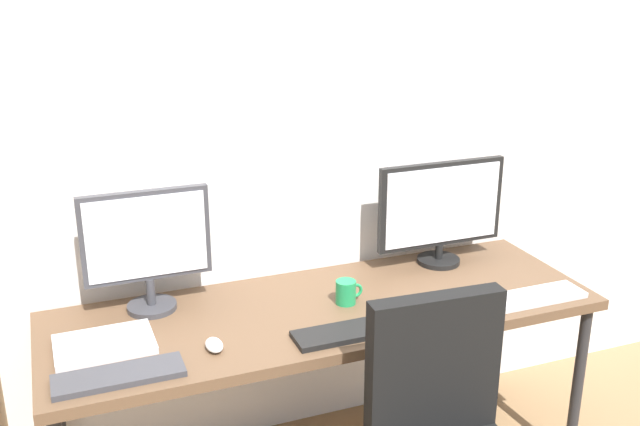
# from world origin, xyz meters

# --- Properties ---
(wall_back) EXTENTS (4.44, 0.10, 2.60)m
(wall_back) POSITION_xyz_m (0.00, 1.02, 1.30)
(wall_back) COLOR silver
(wall_back) RESTS_ON ground_plane
(desk) EXTENTS (2.04, 0.68, 0.74)m
(desk) POSITION_xyz_m (0.00, 0.60, 0.69)
(desk) COLOR brown
(desk) RESTS_ON ground_plane
(monitor_left) EXTENTS (0.46, 0.18, 0.45)m
(monitor_left) POSITION_xyz_m (-0.60, 0.81, 0.99)
(monitor_left) COLOR #38383D
(monitor_left) RESTS_ON desk
(monitor_right) EXTENTS (0.56, 0.18, 0.44)m
(monitor_right) POSITION_xyz_m (0.60, 0.81, 0.98)
(monitor_right) COLOR black
(monitor_right) RESTS_ON desk
(keyboard_left) EXTENTS (0.40, 0.13, 0.02)m
(keyboard_left) POSITION_xyz_m (-0.77, 0.37, 0.75)
(keyboard_left) COLOR #38383D
(keyboard_left) RESTS_ON desk
(keyboard_center) EXTENTS (0.39, 0.13, 0.02)m
(keyboard_center) POSITION_xyz_m (0.00, 0.37, 0.75)
(keyboard_center) COLOR black
(keyboard_center) RESTS_ON desk
(keyboard_right) EXTENTS (0.38, 0.13, 0.02)m
(keyboard_right) POSITION_xyz_m (0.77, 0.37, 0.75)
(keyboard_right) COLOR silver
(keyboard_right) RESTS_ON desk
(computer_mouse) EXTENTS (0.06, 0.10, 0.03)m
(computer_mouse) POSITION_xyz_m (-0.46, 0.44, 0.76)
(computer_mouse) COLOR silver
(computer_mouse) RESTS_ON desk
(laptop_closed) EXTENTS (0.32, 0.22, 0.02)m
(laptop_closed) POSITION_xyz_m (-0.79, 0.58, 0.75)
(laptop_closed) COLOR silver
(laptop_closed) RESTS_ON desk
(coffee_mug) EXTENTS (0.11, 0.08, 0.09)m
(coffee_mug) POSITION_xyz_m (0.09, 0.60, 0.79)
(coffee_mug) COLOR #1E8C4C
(coffee_mug) RESTS_ON desk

